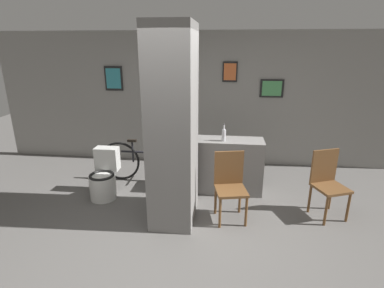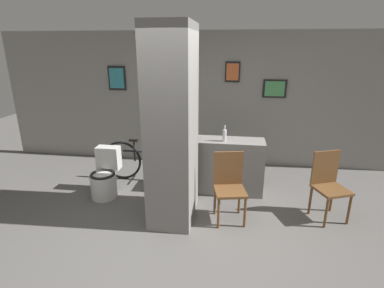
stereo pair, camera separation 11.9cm
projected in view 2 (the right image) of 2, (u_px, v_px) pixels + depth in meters
ground_plane at (169, 233)px, 3.89m from camera, size 14.00×14.00×0.00m
wall_back at (196, 99)px, 5.96m from camera, size 8.00×0.09×2.60m
pillar_center at (173, 127)px, 3.93m from camera, size 0.60×0.93×2.60m
counter_shelf at (226, 166)px, 4.91m from camera, size 1.21×0.44×0.89m
toilet at (105, 177)px, 4.80m from camera, size 0.41×0.57×0.76m
chair_near_pillar at (229, 184)px, 4.10m from camera, size 0.48×0.48×0.95m
chair_by_doorway at (328, 183)px, 4.13m from camera, size 0.53×0.53×0.95m
bicycle at (148, 161)px, 5.31m from camera, size 1.70×0.42×0.77m
bottle_tall at (224, 135)px, 4.67m from camera, size 0.06×0.06×0.28m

